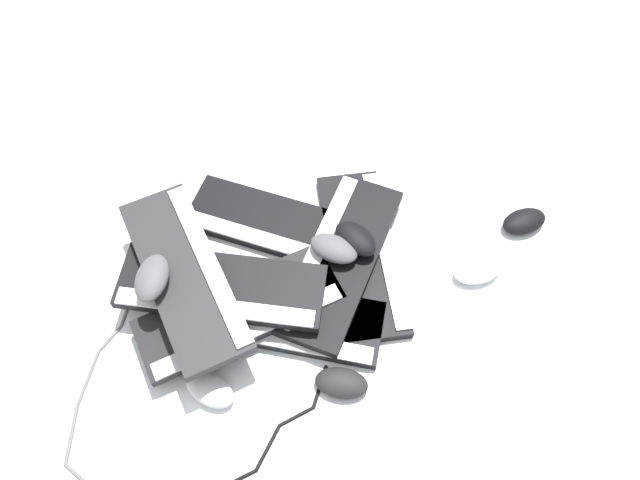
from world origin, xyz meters
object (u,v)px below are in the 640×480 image
keyboard_4 (221,288)px  mouse_7 (524,221)px  keyboard_3 (240,312)px  mouse_1 (334,248)px  mouse_0 (210,389)px  mouse_6 (477,271)px  keyboard_1 (279,226)px  mouse_3 (152,278)px  mouse_5 (167,254)px  keyboard_5 (186,275)px  keyboard_6 (340,259)px  keyboard_2 (281,318)px  mouse_4 (340,383)px  mouse_2 (356,239)px  keyboard_0 (363,252)px

keyboard_4 → mouse_7: size_ratio=4.22×
keyboard_3 → mouse_1: 0.25m
mouse_7 → mouse_0: bearing=-172.0°
mouse_1 → mouse_6: mouse_1 is taller
keyboard_1 → mouse_1: mouse_1 is taller
mouse_3 → mouse_5: mouse_3 is taller
mouse_6 → mouse_3: bearing=-8.5°
keyboard_5 → keyboard_6: (0.34, 0.02, -0.06)m
keyboard_2 → mouse_0: mouse_0 is taller
mouse_7 → mouse_4: bearing=-160.2°
mouse_2 → mouse_6: (0.27, -0.09, -0.06)m
keyboard_6 → mouse_2: mouse_2 is taller
keyboard_5 → mouse_2: size_ratio=4.22×
keyboard_0 → mouse_4: (-0.11, -0.30, 0.01)m
mouse_0 → mouse_2: 0.45m
keyboard_0 → mouse_0: bearing=-143.8°
mouse_4 → keyboard_6: bearing=99.1°
keyboard_1 → mouse_2: 0.20m
mouse_4 → keyboard_3: bearing=154.8°
keyboard_5 → keyboard_3: bearing=-36.9°
mouse_5 → mouse_6: size_ratio=1.00×
keyboard_1 → mouse_7: (0.58, -0.08, 0.01)m
keyboard_2 → mouse_3: (-0.25, 0.07, 0.13)m
keyboard_5 → keyboard_0: bearing=6.5°
mouse_3 → mouse_6: bearing=103.7°
mouse_4 → mouse_7: 0.60m
mouse_1 → mouse_7: mouse_1 is taller
mouse_0 → mouse_7: 0.82m
mouse_2 → keyboard_2: bearing=91.1°
mouse_6 → keyboard_2: bearing=-0.6°
keyboard_0 → mouse_7: mouse_7 is taller
mouse_5 → keyboard_1: bearing=-100.3°
mouse_2 → mouse_5: (-0.43, 0.06, -0.06)m
mouse_0 → keyboard_1: bearing=-76.0°
mouse_2 → mouse_6: bearing=-143.8°
keyboard_3 → keyboard_5: (-0.10, 0.08, 0.06)m
keyboard_0 → keyboard_5: keyboard_5 is taller
keyboard_4 → mouse_4: (0.22, -0.23, -0.05)m
keyboard_4 → mouse_1: mouse_1 is taller
keyboard_4 → mouse_0: keyboard_4 is taller
keyboard_4 → mouse_2: bearing=13.2°
keyboard_6 → mouse_1: mouse_1 is taller
keyboard_2 → mouse_1: 0.19m
mouse_2 → mouse_5: mouse_2 is taller
keyboard_5 → keyboard_6: 0.34m
keyboard_2 → mouse_2: size_ratio=4.22×
keyboard_0 → mouse_6: mouse_6 is taller
mouse_2 → keyboard_6: bearing=87.6°
mouse_4 → mouse_6: 0.41m
mouse_6 → mouse_4: bearing=24.6°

